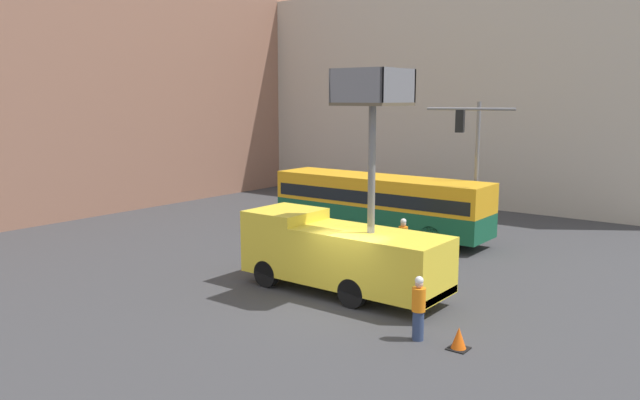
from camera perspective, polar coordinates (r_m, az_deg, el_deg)
name	(u,v)px	position (r m, az deg, el deg)	size (l,w,h in m)	color
ground_plane	(337,308)	(20.27, 1.60, -9.84)	(120.00, 120.00, 0.00)	#38383A
building_backdrop_side	(473,96)	(44.55, 13.83, 9.24)	(10.00, 28.00, 13.65)	#BCB2A3
utility_truck	(340,248)	(21.41, 1.88, -4.45)	(2.42, 7.38, 7.56)	yellow
city_bus	(380,201)	(30.29, 5.47, -0.07)	(2.53, 10.90, 2.92)	#145638
traffic_light_pole	(471,150)	(28.05, 13.68, 4.44)	(3.92, 3.66, 6.50)	slate
road_worker_near_truck	(419,308)	(17.66, 9.00, -9.75)	(0.38, 0.38, 1.83)	navy
road_worker_directing	(403,241)	(25.61, 7.60, -3.70)	(0.38, 0.38, 1.84)	navy
traffic_cone_near_truck	(459,339)	(17.45, 12.57, -12.30)	(0.54, 0.54, 0.61)	black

